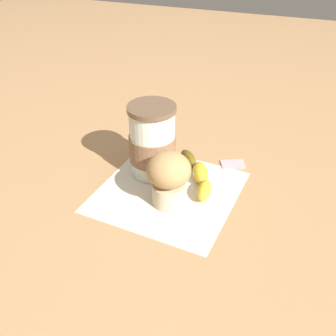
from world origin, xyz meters
TOP-DOWN VIEW (x-y plane):
  - ground_plane at (0.00, 0.00)m, footprint 3.00×3.00m
  - paper_napkin at (0.00, 0.00)m, footprint 0.28×0.28m
  - coffee_cup at (-0.05, 0.05)m, footprint 0.10×0.10m
  - muffin at (0.01, -0.03)m, footprint 0.08×0.08m
  - banana at (0.04, 0.06)m, footprint 0.11×0.15m
  - sugar_packet at (0.10, 0.14)m, footprint 0.06×0.05m

SIDE VIEW (x-z plane):
  - ground_plane at x=0.00m, z-range 0.00..0.00m
  - paper_napkin at x=0.00m, z-range 0.00..0.00m
  - sugar_packet at x=0.10m, z-range 0.00..0.01m
  - banana at x=0.04m, z-range 0.00..0.03m
  - muffin at x=0.01m, z-range 0.01..0.11m
  - coffee_cup at x=-0.05m, z-range 0.00..0.15m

